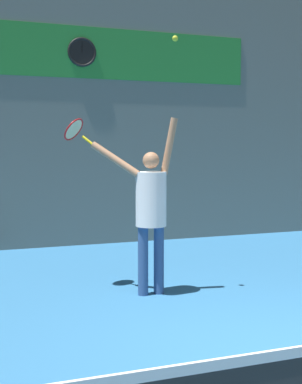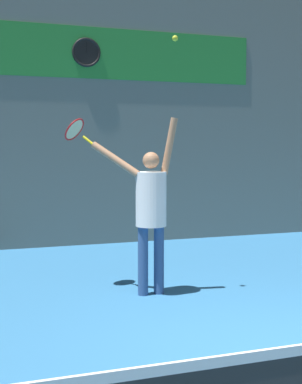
{
  "view_description": "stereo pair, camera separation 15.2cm",
  "coord_description": "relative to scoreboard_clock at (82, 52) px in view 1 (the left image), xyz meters",
  "views": [
    {
      "loc": [
        -2.83,
        -3.63,
        1.88
      ],
      "look_at": [
        -0.53,
        2.64,
        1.31
      ],
      "focal_mm": 50.0,
      "sensor_mm": 36.0,
      "label": 1
    },
    {
      "loc": [
        -2.68,
        -3.68,
        1.88
      ],
      "look_at": [
        -0.53,
        2.64,
        1.31
      ],
      "focal_mm": 50.0,
      "sensor_mm": 36.0,
      "label": 2
    }
  ],
  "objects": [
    {
      "name": "back_wall",
      "position": [
        0.57,
        0.08,
        -1.12
      ],
      "size": [
        18.0,
        0.1,
        5.0
      ],
      "color": "slate",
      "rests_on": "ground_plane"
    },
    {
      "name": "sponsor_banner",
      "position": [
        0.57,
        0.02,
        -0.0
      ],
      "size": [
        5.54,
        0.02,
        0.95
      ],
      "color": "#288C38"
    },
    {
      "name": "scoreboard_clock",
      "position": [
        0.0,
        0.0,
        0.0
      ],
      "size": [
        0.54,
        0.05,
        0.54
      ],
      "color": "black"
    },
    {
      "name": "tennis_player",
      "position": [
        0.03,
        -3.6,
        -2.47
      ],
      "size": [
        1.04,
        0.63,
        2.24
      ],
      "color": "#2D4C7F",
      "rests_on": "ground_plane"
    },
    {
      "name": "tennis_racket",
      "position": [
        -0.8,
        -3.04,
        -1.53
      ],
      "size": [
        0.42,
        0.41,
        0.35
      ],
      "color": "yellow"
    },
    {
      "name": "tennis_ball",
      "position": [
        0.3,
        -3.76,
        -0.43
      ],
      "size": [
        0.07,
        0.07,
        0.07
      ],
      "color": "#CCDB2D"
    }
  ]
}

